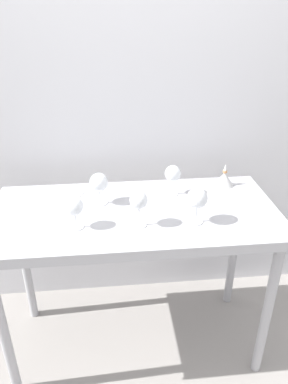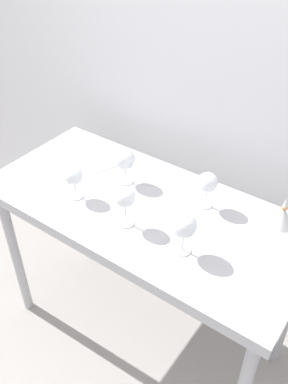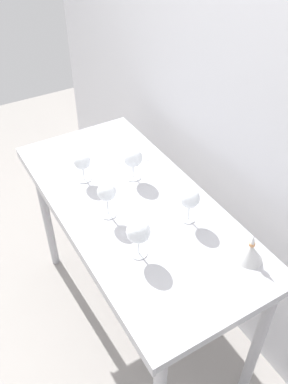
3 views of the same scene
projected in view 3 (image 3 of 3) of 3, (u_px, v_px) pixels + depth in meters
ground_plane at (137, 316)px, 2.42m from camera, size 6.00×6.00×0.00m
back_wall at (231, 96)px, 1.77m from camera, size 3.80×0.04×2.60m
steel_counter at (134, 220)px, 1.90m from camera, size 1.40×0.65×0.90m
wine_glass_far_right at (190, 199)px, 1.68m from camera, size 0.08×0.08×0.16m
wine_glass_near_right at (138, 232)px, 1.53m from camera, size 0.09×0.09×0.17m
wine_glass_near_left at (82, 162)px, 1.90m from camera, size 0.08×0.08×0.15m
wine_glass_far_left at (133, 158)px, 1.91m from camera, size 0.09×0.09×0.16m
wine_glass_near_center at (107, 193)px, 1.69m from camera, size 0.08×0.08×0.17m
tasting_sheet_upper at (127, 153)px, 2.13m from camera, size 0.23×0.26×0.00m
decanter_funnel at (250, 252)px, 1.56m from camera, size 0.11×0.11×0.13m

